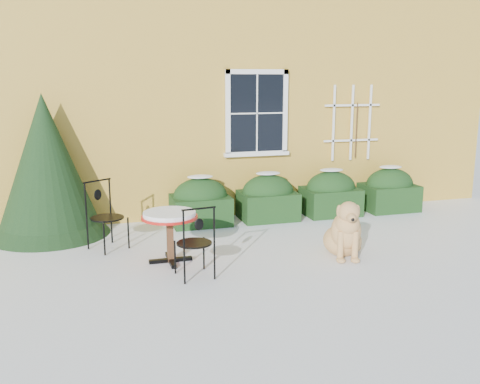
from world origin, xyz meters
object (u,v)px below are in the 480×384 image
object	(u,v)px
bistro_table	(170,220)
patio_chair_near	(195,242)
evergreen_shrub	(47,179)
dog	(345,233)
patio_chair_far	(105,215)

from	to	relation	value
bistro_table	patio_chair_near	bearing A→B (deg)	-72.42
evergreen_shrub	dog	bearing A→B (deg)	-30.03
bistro_table	patio_chair_far	distance (m)	1.27
dog	bistro_table	bearing A→B (deg)	-176.79
bistro_table	patio_chair_near	distance (m)	0.76
patio_chair_near	dog	distance (m)	2.32
evergreen_shrub	dog	world-z (taller)	evergreen_shrub
patio_chair_near	evergreen_shrub	bearing A→B (deg)	-61.21
patio_chair_near	bistro_table	bearing A→B (deg)	-79.94
evergreen_shrub	dog	size ratio (longest dim) A/B	2.45
evergreen_shrub	patio_chair_far	distance (m)	1.43
evergreen_shrub	patio_chair_near	world-z (taller)	evergreen_shrub
evergreen_shrub	dog	xyz separation A→B (m)	(4.28, -2.47, -0.59)
dog	evergreen_shrub	bearing A→B (deg)	164.47
bistro_table	patio_chair_near	size ratio (longest dim) A/B	0.81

